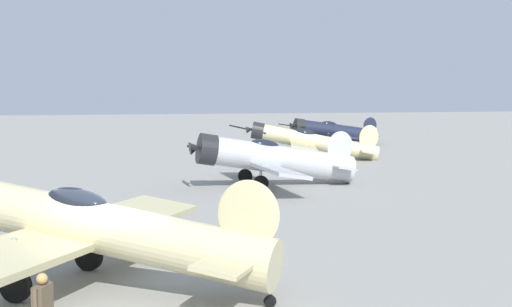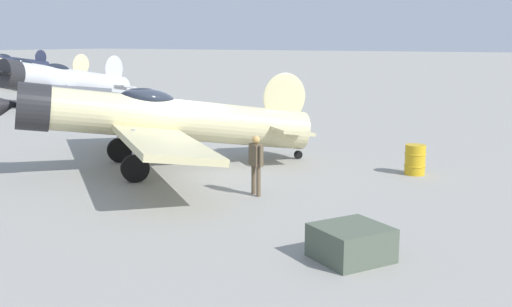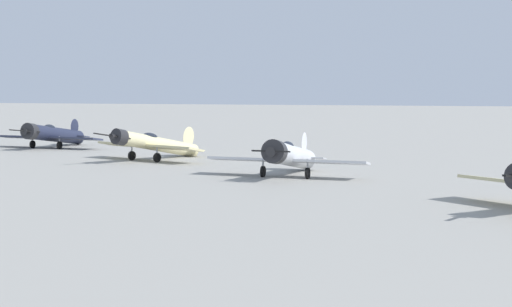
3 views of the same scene
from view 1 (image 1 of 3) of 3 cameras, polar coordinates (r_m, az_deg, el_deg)
ground_plane at (r=17.24m, az=-12.42°, el=-11.36°), size 400.00×400.00×0.00m
airplane_foreground at (r=17.15m, az=-13.98°, el=-6.14°), size 9.87×9.42×3.00m
airplane_mid_apron at (r=36.37m, az=1.28°, el=-0.46°), size 11.88×9.48×3.07m
airplane_far_line at (r=52.62m, az=4.65°, el=1.03°), size 10.87×10.97×3.17m
airplane_outer_stand at (r=70.52m, az=6.56°, el=1.89°), size 12.05×10.57×2.95m
ground_crew_mechanic at (r=13.10m, az=-17.75°, el=-12.31°), size 0.53×0.41×1.56m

